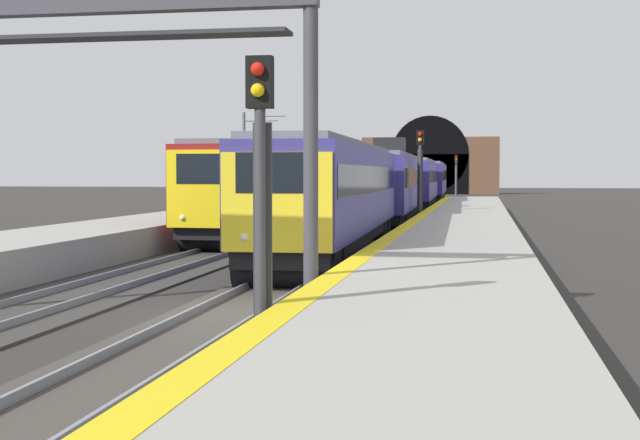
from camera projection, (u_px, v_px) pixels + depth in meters
name	position (u px, v px, depth m)	size (l,w,h in m)	color
ground_plane	(231.00, 317.00, 18.26)	(320.00, 320.00, 0.00)	#302D2B
platform_right	(437.00, 297.00, 17.48)	(112.00, 4.19, 1.03)	#9E9B93
platform_right_edge_strip	(344.00, 269.00, 17.79)	(112.00, 0.50, 0.01)	yellow
track_main_line	(231.00, 315.00, 18.26)	(160.00, 2.73, 0.21)	#423D38
track_adjacent_line	(34.00, 309.00, 19.05)	(160.00, 3.19, 0.21)	#383533
train_main_approaching	(404.00, 183.00, 58.32)	(75.39, 3.24, 4.87)	navy
train_adjacent_platform	(343.00, 181.00, 60.89)	(60.26, 3.35, 5.08)	maroon
railway_signal_near	(260.00, 187.00, 12.89)	(0.39, 0.38, 4.63)	#38383D
railway_signal_mid	(420.00, 172.00, 45.50)	(0.39, 0.38, 5.13)	#38383D
railway_signal_far	(456.00, 172.00, 106.82)	(0.39, 0.38, 5.10)	#4C4C54
overhead_signal_gantry	(104.00, 75.00, 17.27)	(0.70, 8.45, 6.38)	#3F3F47
tunnel_portal	(430.00, 165.00, 123.93)	(2.44, 18.96, 10.83)	brown
catenary_mast_near	(259.00, 159.00, 64.91)	(0.22, 2.15, 7.66)	#595B60
catenary_mast_far	(245.00, 162.00, 60.96)	(0.22, 2.48, 7.09)	#595B60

